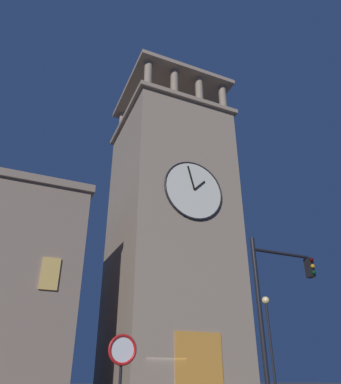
# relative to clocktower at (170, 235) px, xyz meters

# --- Properties ---
(clocktower) EXTENTS (9.19, 9.37, 28.62)m
(clocktower) POSITION_rel_clocktower_xyz_m (0.00, 0.00, 0.00)
(clocktower) COLOR gray
(clocktower) RESTS_ON ground_plane
(traffic_signal_mid) EXTENTS (2.79, 0.41, 6.16)m
(traffic_signal_mid) POSITION_rel_clocktower_xyz_m (2.38, 15.08, -7.84)
(traffic_signal_mid) COLOR black
(traffic_signal_mid) RESTS_ON ground_plane
(street_lamp) EXTENTS (0.44, 0.44, 5.86)m
(street_lamp) POSITION_rel_clocktower_xyz_m (-3.11, 7.37, -7.83)
(street_lamp) COLOR black
(street_lamp) RESTS_ON ground_plane
(no_horn_sign) EXTENTS (0.78, 0.14, 2.51)m
(no_horn_sign) POSITION_rel_clocktower_xyz_m (8.22, 15.71, -9.90)
(no_horn_sign) COLOR black
(no_horn_sign) RESTS_ON ground_plane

